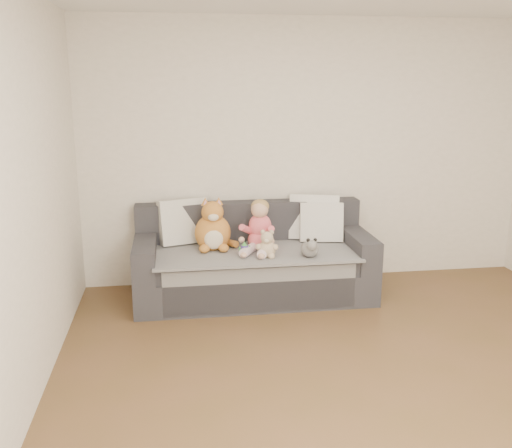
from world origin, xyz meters
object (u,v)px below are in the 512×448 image
Objects in this scene: plush_cat at (213,230)px; teddy_bear at (267,246)px; sofa at (253,264)px; sippy_cup at (245,249)px; toddler at (259,229)px.

teddy_bear is (0.45, -0.33, -0.08)m from plush_cat.
sofa is 8.58× the size of teddy_bear.
sippy_cup is (-0.11, -0.24, 0.23)m from sofa.
toddler is at bearing -10.38° from plush_cat.
sofa reaches higher than sippy_cup.
sippy_cup is at bearing -112.62° from toddler.
teddy_bear is 0.21m from sippy_cup.
plush_cat is at bearing 178.29° from sofa.
teddy_bear is at bearing -22.85° from sippy_cup.
sofa is at bearing -1.74° from plush_cat.
sippy_cup is (-0.16, -0.17, -0.13)m from toddler.
sofa is at bearing 118.73° from teddy_bear.
plush_cat is 0.38m from sippy_cup.
teddy_bear is at bearing -75.86° from sofa.
toddler is 0.27m from sippy_cup.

